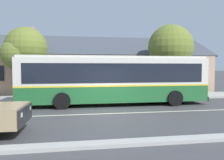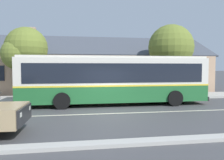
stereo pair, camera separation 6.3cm
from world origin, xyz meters
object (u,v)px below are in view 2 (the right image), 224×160
at_px(street_tree_primary, 171,49).
at_px(bus_stop_sign, 185,78).
at_px(bench_down_street, 40,92).
at_px(transit_bus, 114,79).
at_px(street_tree_secondary, 24,50).

height_order(street_tree_primary, bus_stop_sign, street_tree_primary).
height_order(bench_down_street, street_tree_primary, street_tree_primary).
bearing_deg(transit_bus, street_tree_secondary, 147.75).
relative_size(transit_bus, street_tree_primary, 1.94).
height_order(transit_bus, bus_stop_sign, transit_bus).
bearing_deg(bench_down_street, street_tree_secondary, 136.36).
relative_size(transit_bus, bench_down_street, 7.24).
bearing_deg(bench_down_street, street_tree_primary, 7.52).
bearing_deg(transit_bus, bench_down_street, 151.36).
height_order(transit_bus, bench_down_street, transit_bus).
bearing_deg(street_tree_secondary, bus_stop_sign, -9.34).
xyz_separation_m(transit_bus, bus_stop_sign, (6.17, 2.09, -0.08)).
xyz_separation_m(bench_down_street, bus_stop_sign, (11.45, -0.79, 1.07)).
bearing_deg(bus_stop_sign, bench_down_street, 176.07).
distance_m(bench_down_street, street_tree_primary, 11.79).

